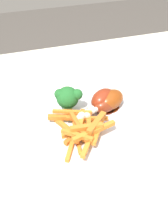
% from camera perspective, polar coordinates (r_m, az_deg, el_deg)
% --- Properties ---
extents(dining_table, '(1.14, 0.86, 0.75)m').
position_cam_1_polar(dining_table, '(0.71, -1.73, -9.92)').
color(dining_table, silver).
rests_on(dining_table, ground_plane).
extents(dinner_plate, '(0.28, 0.28, 0.01)m').
position_cam_1_polar(dinner_plate, '(0.65, -0.00, -1.77)').
color(dinner_plate, silver).
rests_on(dinner_plate, dining_table).
extents(broccoli_floret_front, '(0.06, 0.06, 0.07)m').
position_cam_1_polar(broccoli_floret_front, '(0.64, -3.31, 3.25)').
color(broccoli_floret_front, '#92A54C').
rests_on(broccoli_floret_front, dinner_plate).
extents(carrot_fries_pile, '(0.13, 0.16, 0.04)m').
position_cam_1_polar(carrot_fries_pile, '(0.59, -0.36, -3.30)').
color(carrot_fries_pile, orange).
rests_on(carrot_fries_pile, dinner_plate).
extents(chicken_drumstick_near, '(0.13, 0.08, 0.04)m').
position_cam_1_polar(chicken_drumstick_near, '(0.66, 4.31, 1.65)').
color(chicken_drumstick_near, '#561A0D').
rests_on(chicken_drumstick_near, dinner_plate).
extents(chicken_drumstick_far, '(0.13, 0.08, 0.05)m').
position_cam_1_polar(chicken_drumstick_far, '(0.66, 5.29, 2.35)').
color(chicken_drumstick_far, '#63230A').
rests_on(chicken_drumstick_far, dinner_plate).
extents(chicken_drumstick_extra, '(0.12, 0.09, 0.05)m').
position_cam_1_polar(chicken_drumstick_extra, '(0.66, 3.82, 2.47)').
color(chicken_drumstick_extra, '#61190C').
rests_on(chicken_drumstick_extra, dinner_plate).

